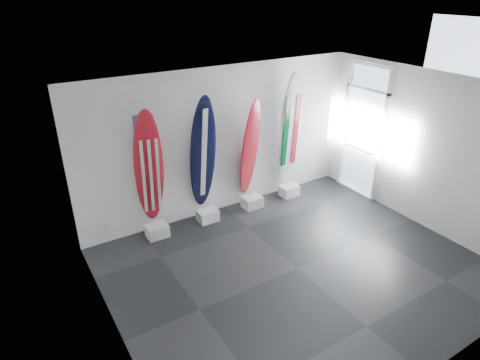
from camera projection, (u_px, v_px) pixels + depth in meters
floor at (297, 268)px, 7.01m from camera, size 6.00×6.00×0.00m
ceiling at (310, 93)px, 5.71m from camera, size 6.00×6.00×0.00m
wall_back at (223, 142)px, 8.27m from camera, size 6.00×0.00×6.00m
wall_front at (453, 280)px, 4.45m from camera, size 6.00×0.00×6.00m
wall_left at (109, 250)px, 4.93m from camera, size 0.00×5.00×5.00m
wall_right at (426, 152)px, 7.79m from camera, size 0.00×5.00×5.00m
display_block_usa at (157, 231)px, 7.84m from camera, size 0.40×0.30×0.24m
surfboard_usa at (149, 168)px, 7.37m from camera, size 0.60×0.53×2.30m
display_block_navy at (208, 215)px, 8.36m from camera, size 0.40×0.30×0.24m
surfboard_navy at (203, 154)px, 7.87m from camera, size 0.56×0.46×2.38m
display_block_swiss at (252, 202)px, 8.87m from camera, size 0.40×0.30×0.24m
surfboard_swiss at (250, 149)px, 8.43m from camera, size 0.57×0.50×2.16m
display_block_italy at (289, 191)px, 9.35m from camera, size 0.40×0.30×0.24m
surfboard_italy at (290, 131)px, 8.82m from camera, size 0.59×0.28×2.57m
wall_outlet at (109, 225)px, 7.59m from camera, size 0.09×0.02×0.13m
glass_door at (363, 133)px, 8.99m from camera, size 0.12×1.16×2.85m
balcony at (397, 159)px, 10.03m from camera, size 2.80×2.20×1.20m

